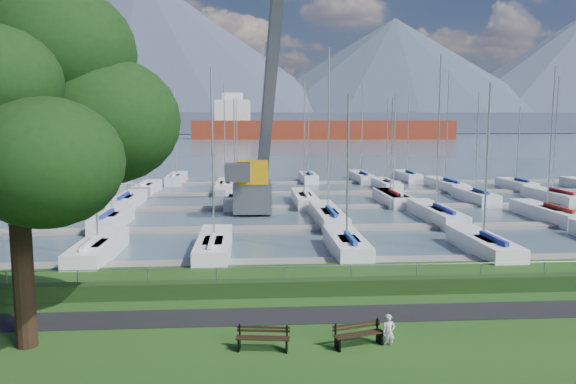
{
  "coord_description": "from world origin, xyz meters",
  "views": [
    {
      "loc": [
        -2.55,
        -24.24,
        7.67
      ],
      "look_at": [
        0.0,
        12.0,
        3.0
      ],
      "focal_mm": 35.0,
      "sensor_mm": 36.0,
      "label": 1
    }
  ],
  "objects": [
    {
      "name": "docks",
      "position": [
        0.0,
        26.0,
        -0.22
      ],
      "size": [
        90.0,
        41.6,
        0.25
      ],
      "color": "slate",
      "rests_on": "water"
    },
    {
      "name": "cargo_ship_mid",
      "position": [
        24.64,
        215.31,
        3.46
      ],
      "size": [
        110.23,
        24.85,
        21.5
      ],
      "rotation": [
        0.0,
        0.0,
        -0.06
      ],
      "color": "maroon",
      "rests_on": "water"
    },
    {
      "name": "water",
      "position": [
        0.0,
        260.0,
        -0.4
      ],
      "size": [
        800.0,
        540.0,
        0.2
      ],
      "primitive_type": "cube",
      "color": "#495F6B"
    },
    {
      "name": "crane",
      "position": [
        -1.77,
        24.33,
        5.33
      ],
      "size": [
        5.32,
        13.26,
        22.35
      ],
      "rotation": [
        0.0,
        0.0,
        -0.03
      ],
      "color": "slate",
      "rests_on": "water"
    },
    {
      "name": "person",
      "position": [
        2.18,
        -6.12,
        0.62
      ],
      "size": [
        0.48,
        0.33,
        1.24
      ],
      "primitive_type": "imported",
      "rotation": [
        0.0,
        0.0,
        0.09
      ],
      "color": "#B3B4BB",
      "rests_on": "grass"
    },
    {
      "name": "sailboat_fleet",
      "position": [
        -1.71,
        29.27,
        5.46
      ],
      "size": [
        75.18,
        49.09,
        13.64
      ],
      "color": "#1B3598",
      "rests_on": "water"
    },
    {
      "name": "tree",
      "position": [
        -9.58,
        -4.07,
        8.51
      ],
      "size": [
        9.38,
        9.34,
        12.9
      ],
      "color": "black",
      "rests_on": "grass"
    },
    {
      "name": "mountains",
      "position": [
        7.35,
        404.62,
        46.68
      ],
      "size": [
        1190.0,
        360.0,
        115.0
      ],
      "color": "#40505E",
      "rests_on": "water"
    },
    {
      "name": "bench_left",
      "position": [
        -2.12,
        -6.25,
        0.42
      ],
      "size": [
        1.84,
        0.65,
        0.85
      ],
      "rotation": [
        0.0,
        0.0,
        -0.13
      ],
      "color": "black",
      "rests_on": "grass"
    },
    {
      "name": "bench_right",
      "position": [
        1.13,
        -6.14,
        0.42
      ],
      "size": [
        1.85,
        0.91,
        0.85
      ],
      "rotation": [
        0.0,
        0.0,
        0.29
      ],
      "color": "black",
      "rests_on": "grass"
    },
    {
      "name": "hedge",
      "position": [
        0.0,
        -0.4,
        0.35
      ],
      "size": [
        80.0,
        0.7,
        0.7
      ],
      "primitive_type": "cube",
      "color": "#1B3413",
      "rests_on": "grass"
    },
    {
      "name": "foothill",
      "position": [
        0.0,
        330.0,
        6.0
      ],
      "size": [
        900.0,
        80.0,
        12.0
      ],
      "primitive_type": "cube",
      "color": "#434B63",
      "rests_on": "water"
    },
    {
      "name": "path",
      "position": [
        0.0,
        -3.0,
        0.01
      ],
      "size": [
        160.0,
        2.0,
        0.04
      ],
      "primitive_type": "cube",
      "color": "black",
      "rests_on": "grass"
    },
    {
      "name": "fence",
      "position": [
        0.0,
        0.0,
        1.2
      ],
      "size": [
        80.0,
        0.04,
        0.04
      ],
      "primitive_type": "cylinder",
      "rotation": [
        0.0,
        1.57,
        0.0
      ],
      "color": "gray",
      "rests_on": "grass"
    }
  ]
}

